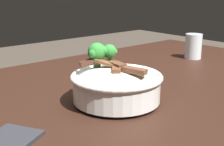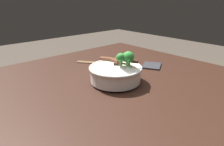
# 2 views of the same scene
# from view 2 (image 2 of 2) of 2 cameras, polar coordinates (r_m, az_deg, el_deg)

# --- Properties ---
(dining_table) EXTENTS (1.44, 1.09, 0.81)m
(dining_table) POSITION_cam_2_polar(r_m,az_deg,el_deg) (0.86, -6.69, -11.86)
(dining_table) COLOR black
(dining_table) RESTS_ON ground
(rice_bowl) EXTENTS (0.23, 0.23, 0.15)m
(rice_bowl) POSITION_cam_2_polar(r_m,az_deg,el_deg) (0.84, 1.14, 0.52)
(rice_bowl) COLOR white
(rice_bowl) RESTS_ON dining_table
(chopsticks_pair) EXTENTS (0.14, 0.18, 0.01)m
(chopsticks_pair) POSITION_cam_2_polar(r_m,az_deg,el_deg) (1.11, -5.03, 3.02)
(chopsticks_pair) COLOR #9E7A4C
(chopsticks_pair) RESTS_ON dining_table
(folded_napkin) EXTENTS (0.14, 0.14, 0.01)m
(folded_napkin) POSITION_cam_2_polar(r_m,az_deg,el_deg) (1.08, 11.70, 2.11)
(folded_napkin) COLOR #28282D
(folded_napkin) RESTS_ON dining_table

